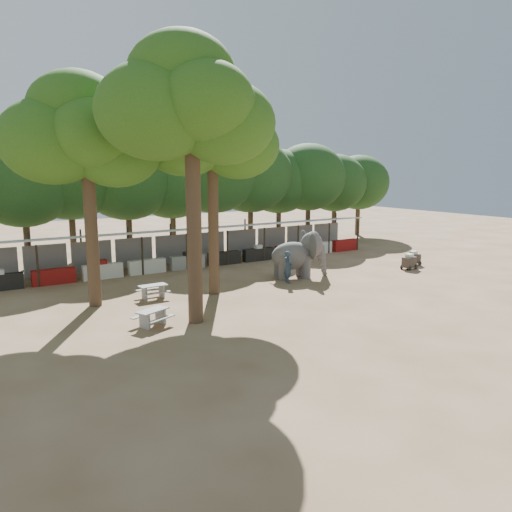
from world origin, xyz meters
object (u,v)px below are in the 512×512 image
yard_tree_left (82,133)px  cart_back (413,258)px  picnic_table_far (153,290)px  picnic_table_near (153,315)px  yard_tree_back (208,129)px  handler (288,267)px  yard_tree_center (186,103)px  cart_front (409,262)px  elephant (299,255)px

yard_tree_left → cart_back: (21.50, -1.41, -7.72)m
yard_tree_left → picnic_table_far: size_ratio=7.61×
picnic_table_near → cart_back: bearing=-14.9°
yard_tree_back → handler: size_ratio=6.06×
yard_tree_center → handler: size_ratio=6.42×
cart_front → cart_back: (1.39, 0.86, -0.02)m
yard_tree_left → elephant: 14.14m
picnic_table_far → handler: bearing=-7.6°
yard_tree_left → yard_tree_center: size_ratio=0.92×
elephant → handler: bearing=-134.4°
yard_tree_left → elephant: (12.40, -0.37, -6.79)m
yard_tree_left → picnic_table_near: size_ratio=6.12×
yard_tree_center → handler: (7.97, 3.80, -8.27)m
yard_tree_center → cart_front: yard_tree_center is taller
yard_tree_center → elephant: bearing=26.2°
yard_tree_center → yard_tree_left: bearing=121.0°
yard_tree_back → picnic_table_far: yard_tree_back is taller
yard_tree_left → picnic_table_near: bearing=-73.9°
picnic_table_far → cart_back: bearing=-4.9°
picnic_table_far → cart_front: (17.10, -1.87, 0.04)m
yard_tree_back → elephant: (6.40, 0.63, -7.13)m
picnic_table_near → picnic_table_far: size_ratio=1.24×
picnic_table_far → yard_tree_back: bearing=-13.2°
handler → yard_tree_center: bearing=127.3°
yard_tree_center → picnic_table_near: (-1.65, 0.30, -8.75)m
yard_tree_back → picnic_table_near: (-4.65, -3.70, -8.08)m
yard_tree_center → picnic_table_near: bearing=169.7°
yard_tree_center → cart_front: (17.12, 2.73, -8.70)m
elephant → picnic_table_far: bearing=-164.2°
yard_tree_center → elephant: size_ratio=3.17×
picnic_table_far → picnic_table_near: bearing=-112.9°
cart_front → picnic_table_far: bearing=163.1°
yard_tree_back → handler: 9.08m
yard_tree_left → handler: (10.97, -1.20, -7.26)m
elephant → cart_back: bearing=9.1°
yard_tree_back → cart_front: bearing=-5.1°
yard_tree_left → yard_tree_back: (6.00, -1.00, 0.34)m
picnic_table_far → cart_back: cart_back is taller
cart_front → elephant: bearing=155.5°
handler → picnic_table_near: handler is taller
yard_tree_center → yard_tree_back: bearing=53.1°
yard_tree_back → picnic_table_near: size_ratio=6.31×
picnic_table_far → yard_tree_center: bearing=-92.0°
yard_tree_center → yard_tree_back: 5.04m
elephant → picnic_table_near: size_ratio=2.11×
yard_tree_center → cart_back: (18.50, 3.59, -8.73)m
picnic_table_far → yard_tree_left: bearing=170.7°
yard_tree_center → yard_tree_back: size_ratio=1.06×
handler → picnic_table_far: handler is taller
cart_front → yard_tree_back: bearing=164.2°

